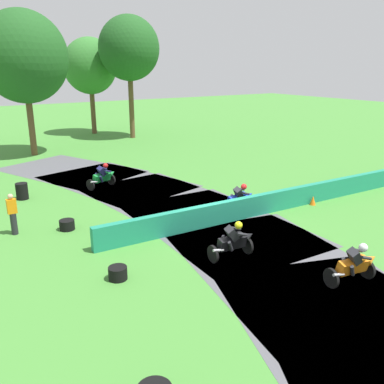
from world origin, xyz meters
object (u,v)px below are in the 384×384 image
tire_stack_far (22,191)px  motorcycle_trailing_blue (239,198)px  tire_stack_mid_a (118,273)px  motorcycle_lead_orange (355,264)px  tire_stack_mid_b (67,225)px  motorcycle_fourth_green (103,176)px  track_marshal (13,214)px  traffic_cone (313,200)px  motorcycle_chase_black (234,241)px

tire_stack_far → motorcycle_trailing_blue: bearing=-42.9°
tire_stack_mid_a → tire_stack_far: tire_stack_far is taller
motorcycle_lead_orange → tire_stack_mid_b: size_ratio=2.87×
motorcycle_lead_orange → motorcycle_fourth_green: motorcycle_lead_orange is taller
tire_stack_mid_b → tire_stack_far: 5.12m
tire_stack_far → track_marshal: (-1.19, -4.44, 0.42)m
motorcycle_lead_orange → traffic_cone: (4.66, 5.65, -0.42)m
traffic_cone → tire_stack_far: bearing=143.4°
traffic_cone → motorcycle_fourth_green: bearing=131.6°
motorcycle_fourth_green → motorcycle_trailing_blue: bearing=-62.1°
motorcycle_fourth_green → tire_stack_mid_b: bearing=-125.4°
motorcycle_chase_black → tire_stack_mid_b: 6.86m
motorcycle_chase_black → track_marshal: bearing=132.8°
tire_stack_far → track_marshal: 4.62m
motorcycle_chase_black → tire_stack_far: (-4.58, 10.68, -0.25)m
tire_stack_mid_b → traffic_cone: bearing=-17.0°
tire_stack_mid_b → track_marshal: bearing=160.7°
tire_stack_mid_b → track_marshal: 2.04m
motorcycle_trailing_blue → track_marshal: 9.30m
motorcycle_fourth_green → tire_stack_far: motorcycle_fourth_green is taller
motorcycle_chase_black → tire_stack_mid_b: size_ratio=2.86×
tire_stack_mid_a → track_marshal: size_ratio=0.35×
motorcycle_fourth_green → tire_stack_mid_a: motorcycle_fourth_green is taller
motorcycle_fourth_green → tire_stack_mid_b: size_ratio=2.92×
motorcycle_fourth_green → tire_stack_mid_b: (-3.42, -4.81, -0.44)m
motorcycle_lead_orange → motorcycle_trailing_blue: motorcycle_lead_orange is taller
motorcycle_lead_orange → traffic_cone: motorcycle_lead_orange is taller
tire_stack_mid_b → track_marshal: (-1.83, 0.64, 0.62)m
tire_stack_mid_b → tire_stack_mid_a: bearing=-88.8°
track_marshal → tire_stack_mid_b: bearing=-19.3°
motorcycle_lead_orange → motorcycle_trailing_blue: (1.17, 6.81, -0.01)m
tire_stack_mid_a → tire_stack_far: size_ratio=0.72×
track_marshal → traffic_cone: 12.98m
tire_stack_mid_b → tire_stack_far: tire_stack_far is taller
tire_stack_mid_a → track_marshal: 5.80m
traffic_cone → motorcycle_chase_black: bearing=-160.1°
motorcycle_fourth_green → tire_stack_far: (-4.06, 0.27, -0.24)m
motorcycle_lead_orange → tire_stack_mid_a: bearing=144.9°
motorcycle_chase_black → track_marshal: track_marshal is taller
motorcycle_lead_orange → tire_stack_mid_b: (-5.89, 8.87, -0.44)m
track_marshal → traffic_cone: size_ratio=3.70×
tire_stack_mid_b → traffic_cone: 11.03m
motorcycle_trailing_blue → tire_stack_far: 10.50m
motorcycle_lead_orange → motorcycle_fourth_green: (-2.47, 13.68, -0.00)m
tire_stack_far → traffic_cone: size_ratio=1.82×
traffic_cone → motorcycle_lead_orange: bearing=-129.5°
motorcycle_chase_black → tire_stack_mid_a: (-3.85, 0.80, -0.45)m
motorcycle_trailing_blue → tire_stack_far: size_ratio=2.10×
motorcycle_chase_black → tire_stack_mid_b: (-3.95, 5.60, -0.45)m
motorcycle_chase_black → track_marshal: 8.51m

